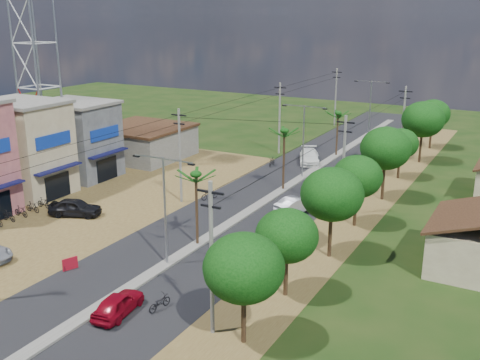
% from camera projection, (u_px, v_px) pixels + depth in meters
% --- Properties ---
extents(ground, '(160.00, 160.00, 0.00)m').
position_uv_depth(ground, '(167.00, 265.00, 40.34)').
color(ground, black).
rests_on(ground, ground).
extents(road, '(12.00, 110.00, 0.04)m').
position_uv_depth(road, '(261.00, 204.00, 52.92)').
color(road, black).
rests_on(road, ground).
extents(median, '(1.00, 90.00, 0.18)m').
position_uv_depth(median, '(275.00, 195.00, 55.42)').
color(median, '#605E56').
rests_on(median, ground).
extents(dirt_lot_west, '(18.00, 46.00, 0.04)m').
position_uv_depth(dirt_lot_west, '(89.00, 201.00, 53.96)').
color(dirt_lot_west, brown).
rests_on(dirt_lot_west, ground).
extents(dirt_shoulder_east, '(5.00, 90.00, 0.03)m').
position_uv_depth(dirt_shoulder_east, '(348.00, 220.00, 49.00)').
color(dirt_shoulder_east, brown).
rests_on(dirt_shoulder_east, ground).
extents(shophouse_cream, '(9.00, 6.40, 9.30)m').
position_uv_depth(shophouse_cream, '(25.00, 148.00, 55.00)').
color(shophouse_cream, tan).
rests_on(shophouse_cream, ground).
extents(shophouse_grey, '(9.00, 6.40, 8.30)m').
position_uv_depth(shophouse_grey, '(77.00, 139.00, 61.01)').
color(shophouse_grey, '#43474A').
rests_on(shophouse_grey, ground).
extents(low_shed, '(10.40, 10.40, 3.95)m').
position_uv_depth(low_shed, '(143.00, 142.00, 69.59)').
color(low_shed, '#605E56').
rests_on(low_shed, ground).
extents(tree_east_a, '(4.40, 4.40, 6.37)m').
position_uv_depth(tree_east_a, '(244.00, 268.00, 29.63)').
color(tree_east_a, black).
rests_on(tree_east_a, ground).
extents(tree_east_b, '(4.00, 4.00, 5.83)m').
position_uv_depth(tree_east_b, '(287.00, 236.00, 34.86)').
color(tree_east_b, black).
rests_on(tree_east_b, ground).
extents(tree_east_c, '(4.60, 4.60, 6.83)m').
position_uv_depth(tree_east_c, '(332.00, 194.00, 40.34)').
color(tree_east_c, black).
rests_on(tree_east_c, ground).
extents(tree_east_d, '(4.20, 4.20, 6.13)m').
position_uv_depth(tree_east_d, '(357.00, 177.00, 46.50)').
color(tree_east_d, black).
rests_on(tree_east_d, ground).
extents(tree_east_e, '(4.80, 4.80, 7.14)m').
position_uv_depth(tree_east_e, '(386.00, 148.00, 52.91)').
color(tree_east_e, black).
rests_on(tree_east_e, ground).
extents(tree_east_f, '(3.80, 3.80, 5.52)m').
position_uv_depth(tree_east_f, '(401.00, 144.00, 60.15)').
color(tree_east_f, black).
rests_on(tree_east_f, ground).
extents(tree_east_g, '(5.00, 5.00, 7.38)m').
position_uv_depth(tree_east_g, '(423.00, 119.00, 66.20)').
color(tree_east_g, black).
rests_on(tree_east_g, ground).
extents(tree_east_h, '(4.40, 4.40, 6.52)m').
position_uv_depth(tree_east_h, '(433.00, 114.00, 73.22)').
color(tree_east_h, black).
rests_on(tree_east_h, ground).
extents(palm_median_near, '(2.00, 2.00, 6.15)m').
position_uv_depth(palm_median_near, '(196.00, 177.00, 42.10)').
color(palm_median_near, black).
rests_on(palm_median_near, ground).
extents(palm_median_mid, '(2.00, 2.00, 6.55)m').
position_uv_depth(palm_median_mid, '(284.00, 134.00, 55.42)').
color(palm_median_mid, black).
rests_on(palm_median_mid, ground).
extents(palm_median_far, '(2.00, 2.00, 5.85)m').
position_uv_depth(palm_median_far, '(338.00, 115.00, 69.03)').
color(palm_median_far, black).
rests_on(palm_median_far, ground).
extents(streetlight_near, '(5.10, 0.18, 8.00)m').
position_uv_depth(streetlight_near, '(165.00, 202.00, 38.96)').
color(streetlight_near, gray).
rests_on(streetlight_near, ground).
extents(streetlight_mid, '(5.10, 0.18, 8.00)m').
position_uv_depth(streetlight_mid, '(304.00, 135.00, 59.94)').
color(streetlight_mid, gray).
rests_on(streetlight_mid, ground).
extents(streetlight_far, '(5.10, 0.18, 8.00)m').
position_uv_depth(streetlight_far, '(370.00, 103.00, 80.92)').
color(streetlight_far, gray).
rests_on(streetlight_far, ground).
extents(utility_pole_w_b, '(1.60, 0.24, 9.00)m').
position_uv_depth(utility_pole_w_b, '(180.00, 154.00, 52.26)').
color(utility_pole_w_b, '#605E56').
rests_on(utility_pole_w_b, ground).
extents(utility_pole_w_c, '(1.60, 0.24, 9.00)m').
position_uv_depth(utility_pole_w_c, '(280.00, 117.00, 70.72)').
color(utility_pole_w_c, '#605E56').
rests_on(utility_pole_w_c, ground).
extents(utility_pole_w_d, '(1.60, 0.24, 9.00)m').
position_uv_depth(utility_pole_w_d, '(336.00, 96.00, 88.35)').
color(utility_pole_w_d, '#605E56').
rests_on(utility_pole_w_d, ground).
extents(utility_pole_e_a, '(1.60, 0.24, 9.00)m').
position_uv_depth(utility_pole_e_a, '(211.00, 256.00, 30.47)').
color(utility_pole_e_a, '#605E56').
rests_on(utility_pole_e_a, ground).
extents(utility_pole_e_b, '(1.60, 0.24, 9.00)m').
position_uv_depth(utility_pole_e_b, '(343.00, 163.00, 48.93)').
color(utility_pole_e_b, '#605E56').
rests_on(utility_pole_e_b, ground).
extents(utility_pole_e_c, '(1.60, 0.24, 9.00)m').
position_uv_depth(utility_pole_e_c, '(403.00, 122.00, 67.40)').
color(utility_pole_e_c, '#605E56').
rests_on(utility_pole_e_c, ground).
extents(car_red_near, '(2.12, 4.17, 1.36)m').
position_uv_depth(car_red_near, '(118.00, 304.00, 33.56)').
color(car_red_near, maroon).
rests_on(car_red_near, ground).
extents(car_silver_mid, '(3.07, 4.65, 1.45)m').
position_uv_depth(car_silver_mid, '(297.00, 205.00, 50.68)').
color(car_silver_mid, '#9FA1A7').
rests_on(car_silver_mid, ground).
extents(car_white_far, '(4.25, 5.93, 1.59)m').
position_uv_depth(car_white_far, '(309.00, 157.00, 67.11)').
color(car_white_far, silver).
rests_on(car_white_far, ground).
extents(car_parked_dark, '(4.96, 3.41, 1.57)m').
position_uv_depth(car_parked_dark, '(75.00, 208.00, 49.74)').
color(car_parked_dark, black).
rests_on(car_parked_dark, ground).
extents(moto_rider_east, '(0.86, 1.84, 0.93)m').
position_uv_depth(moto_rider_east, '(160.00, 303.00, 34.14)').
color(moto_rider_east, black).
rests_on(moto_rider_east, ground).
extents(moto_rider_west_a, '(1.34, 1.97, 0.98)m').
position_uv_depth(moto_rider_west_a, '(210.00, 195.00, 54.15)').
color(moto_rider_west_a, black).
rests_on(moto_rider_west_a, ground).
extents(moto_rider_west_b, '(0.69, 1.82, 1.07)m').
position_uv_depth(moto_rider_west_b, '(272.00, 162.00, 65.81)').
color(moto_rider_west_b, black).
rests_on(moto_rider_west_b, ground).
extents(roadside_sign, '(0.48, 1.07, 0.93)m').
position_uv_depth(roadside_sign, '(70.00, 264.00, 39.43)').
color(roadside_sign, maroon).
rests_on(roadside_sign, ground).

